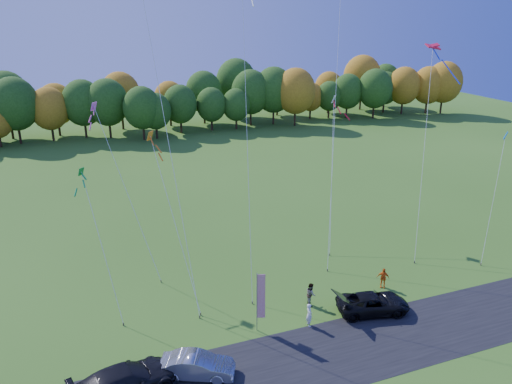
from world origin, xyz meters
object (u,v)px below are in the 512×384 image
object	(u,v)px
black_suv	(373,303)
person_east	(383,278)
feather_flag	(260,296)
silver_sedan	(197,366)

from	to	relation	value
black_suv	person_east	distance (m)	3.51
feather_flag	person_east	bearing A→B (deg)	9.06
black_suv	feather_flag	size ratio (longest dim) A/B	1.18
person_east	silver_sedan	bearing A→B (deg)	-128.66
black_suv	silver_sedan	distance (m)	12.82
black_suv	person_east	xyz separation A→B (m)	(2.48, 2.47, 0.10)
black_suv	feather_flag	xyz separation A→B (m)	(-7.87, 0.82, 1.85)
black_suv	silver_sedan	bearing A→B (deg)	111.32
silver_sedan	feather_flag	distance (m)	5.82
silver_sedan	feather_flag	world-z (taller)	feather_flag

